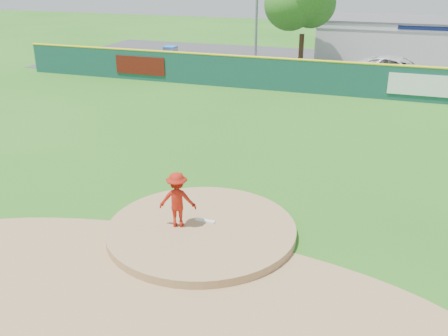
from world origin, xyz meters
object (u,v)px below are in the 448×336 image
(van, at_px, (397,69))
(pool_building_grp, at_px, (416,39))
(pitcher, at_px, (177,200))
(playground_slide, at_px, (170,55))
(deciduous_tree, at_px, (304,6))

(van, distance_m, pool_building_grp, 8.82)
(pitcher, bearing_deg, pool_building_grp, -117.06)
(playground_slide, height_order, deciduous_tree, deciduous_tree)
(van, relative_size, playground_slide, 2.23)
(pitcher, xyz_separation_m, deciduous_tree, (-1.35, 25.18, 3.47))
(pitcher, bearing_deg, van, -118.44)
(pool_building_grp, xyz_separation_m, playground_slide, (-17.98, -8.25, -0.95))
(pitcher, bearing_deg, deciduous_tree, -102.32)
(pitcher, height_order, pool_building_grp, pool_building_grp)
(pool_building_grp, height_order, deciduous_tree, deciduous_tree)
(playground_slide, bearing_deg, pool_building_grp, 24.65)
(playground_slide, distance_m, deciduous_tree, 10.77)
(pool_building_grp, relative_size, playground_slide, 5.94)
(pitcher, height_order, van, pitcher)
(pitcher, xyz_separation_m, van, (5.45, 23.48, -0.27))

